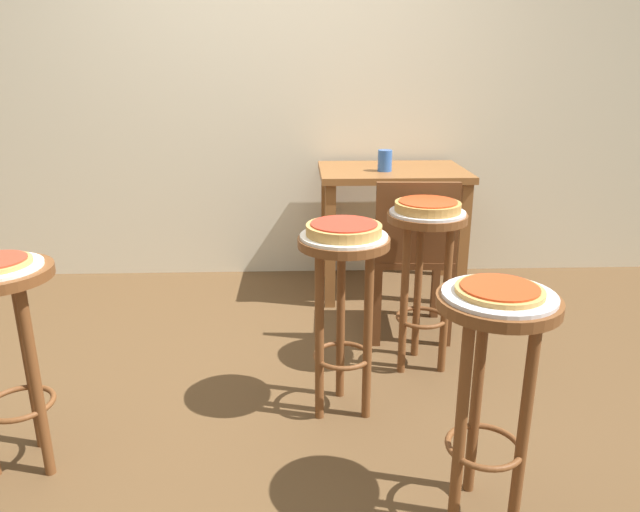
% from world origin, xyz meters
% --- Properties ---
extents(ground_plane, '(6.00, 6.00, 0.00)m').
position_xyz_m(ground_plane, '(0.00, 0.00, 0.00)').
color(ground_plane, brown).
extents(back_wall, '(6.00, 0.10, 3.00)m').
position_xyz_m(back_wall, '(0.00, 1.65, 1.50)').
color(back_wall, beige).
rests_on(back_wall, ground_plane).
extents(stool_foreground, '(0.36, 0.36, 0.75)m').
position_xyz_m(stool_foreground, '(0.73, -0.75, 0.54)').
color(stool_foreground, brown).
rests_on(stool_foreground, ground_plane).
extents(serving_plate_foreground, '(0.33, 0.33, 0.01)m').
position_xyz_m(serving_plate_foreground, '(0.73, -0.75, 0.76)').
color(serving_plate_foreground, silver).
rests_on(serving_plate_foreground, stool_foreground).
extents(pizza_foreground, '(0.25, 0.25, 0.02)m').
position_xyz_m(pizza_foreground, '(0.73, -0.75, 0.77)').
color(pizza_foreground, tan).
rests_on(pizza_foreground, serving_plate_foreground).
extents(stool_middle, '(0.36, 0.36, 0.75)m').
position_xyz_m(stool_middle, '(-0.82, -0.45, 0.54)').
color(stool_middle, brown).
rests_on(stool_middle, ground_plane).
extents(stool_leftside, '(0.36, 0.36, 0.75)m').
position_xyz_m(stool_leftside, '(0.34, -0.14, 0.54)').
color(stool_leftside, brown).
rests_on(stool_leftside, ground_plane).
extents(serving_plate_leftside, '(0.34, 0.34, 0.01)m').
position_xyz_m(serving_plate_leftside, '(0.34, -0.14, 0.76)').
color(serving_plate_leftside, white).
rests_on(serving_plate_leftside, stool_leftside).
extents(pizza_leftside, '(0.29, 0.29, 0.05)m').
position_xyz_m(pizza_leftside, '(0.34, -0.14, 0.79)').
color(pizza_leftside, tan).
rests_on(pizza_leftside, serving_plate_leftside).
extents(stool_rear, '(0.36, 0.36, 0.75)m').
position_xyz_m(stool_rear, '(0.73, 0.23, 0.54)').
color(stool_rear, brown).
rests_on(stool_rear, ground_plane).
extents(serving_plate_rear, '(0.34, 0.34, 0.01)m').
position_xyz_m(serving_plate_rear, '(0.73, 0.23, 0.76)').
color(serving_plate_rear, silver).
rests_on(serving_plate_rear, stool_rear).
extents(pizza_rear, '(0.29, 0.29, 0.05)m').
position_xyz_m(pizza_rear, '(0.73, 0.23, 0.79)').
color(pizza_rear, '#B78442').
rests_on(pizza_rear, serving_plate_rear).
extents(dining_table, '(0.88, 0.63, 0.78)m').
position_xyz_m(dining_table, '(0.73, 1.24, 0.63)').
color(dining_table, brown).
rests_on(dining_table, ground_plane).
extents(cup_near_edge, '(0.08, 0.08, 0.12)m').
position_xyz_m(cup_near_edge, '(0.67, 1.16, 0.84)').
color(cup_near_edge, '#3360B2').
rests_on(cup_near_edge, dining_table).
extents(wooden_chair, '(0.42, 0.42, 0.85)m').
position_xyz_m(wooden_chair, '(0.74, 0.56, 0.47)').
color(wooden_chair, '#5B3319').
rests_on(wooden_chair, ground_plane).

